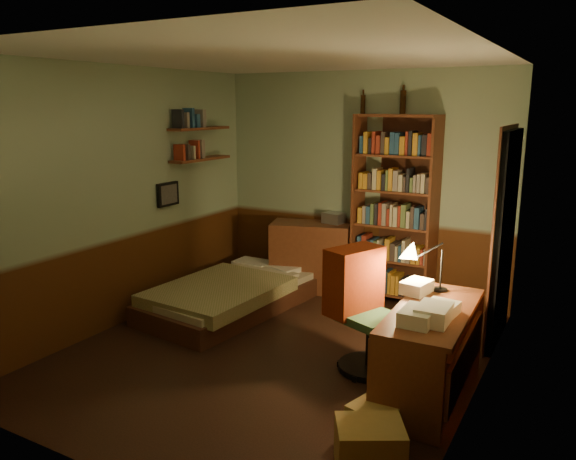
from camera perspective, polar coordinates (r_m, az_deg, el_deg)
The scene contains 24 objects.
floor at distance 5.27m, azimuth -1.36°, elevation -12.40°, with size 3.50×4.00×0.02m, color black.
ceiling at distance 4.79m, azimuth -1.53°, elevation 17.32°, with size 3.50×4.00×0.02m, color silver.
wall_back at distance 6.65m, azimuth 7.45°, elevation 4.58°, with size 3.50×0.02×2.60m, color #8FA786.
wall_left at distance 5.94m, azimuth -16.23°, elevation 3.23°, with size 0.02×4.00×2.60m, color #8FA786.
wall_right at distance 4.26m, azimuth 19.39°, elevation -0.54°, with size 0.02×4.00×2.60m, color #8FA786.
wall_front at distance 3.34m, azimuth -19.34°, elevation -4.04°, with size 3.50×0.02×2.60m, color #8FA786.
doorway at distance 5.59m, azimuth 21.14°, elevation -0.83°, with size 0.06×0.90×2.00m, color black.
door_trim at distance 5.59m, azimuth 20.78°, elevation -0.79°, with size 0.02×0.98×2.08m, color #3C1E12.
bed at distance 6.20m, azimuth -5.99°, elevation -5.59°, with size 1.03×1.93×0.57m, color olive.
dresser at distance 6.82m, azimuth 2.31°, elevation -2.71°, with size 0.94×0.47×0.83m, color brown.
mini_stereo at distance 6.72m, azimuth 4.64°, elevation 1.23°, with size 0.24×0.18×0.13m, color #B2B2B7.
bookshelf at distance 6.38m, azimuth 10.75°, elevation 1.93°, with size 0.91×0.28×2.12m, color brown.
bottle_left at distance 6.53m, azimuth 7.63°, elevation 12.53°, with size 0.05×0.05×0.21m, color black.
bottle_right at distance 6.37m, azimuth 11.60°, elevation 12.60°, with size 0.07×0.07×0.25m, color black.
desk at distance 4.55m, azimuth 14.27°, elevation -11.99°, with size 0.55×1.32×0.71m, color brown.
paper_stack at distance 4.73m, azimuth 12.94°, elevation -5.65°, with size 0.19×0.26×0.10m, color silver.
desk_lamp at distance 4.78m, azimuth 15.35°, elevation -3.03°, with size 0.15×0.15×0.52m, color black.
office_chair at distance 4.78m, azimuth 8.36°, elevation -8.40°, with size 0.51×0.45×1.02m, color #386039.
red_jacket at distance 4.73m, azimuth 6.14°, elevation 1.54°, with size 0.27×0.49×0.58m, color maroon.
wall_shelf_lower at distance 6.64m, azimuth -8.87°, elevation 7.13°, with size 0.20×0.90×0.03m, color brown.
wall_shelf_upper at distance 6.62m, azimuth -8.98°, elevation 10.15°, with size 0.20×0.90×0.03m, color brown.
framed_picture at distance 6.35m, azimuth -12.11°, elevation 3.58°, with size 0.04×0.32×0.26m, color black.
cardboard_box_a at distance 3.74m, azimuth 8.29°, elevation -21.01°, with size 0.41×0.33×0.31m, color olive.
cardboard_box_b at distance 4.09m, azimuth 8.50°, elevation -18.61°, with size 0.29×0.24×0.21m, color olive.
Camera 1 is at (2.44, -4.10, 2.22)m, focal length 35.00 mm.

